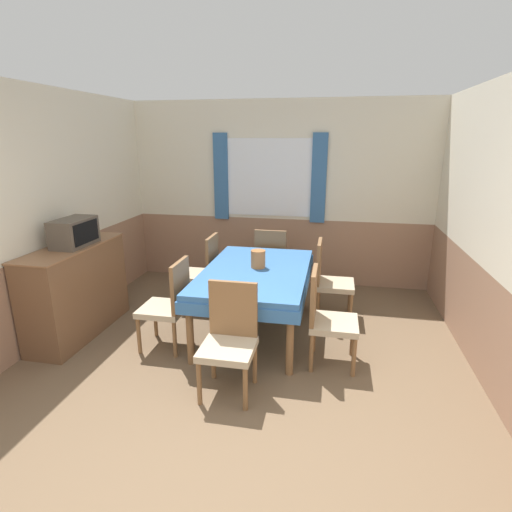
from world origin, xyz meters
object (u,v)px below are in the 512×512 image
object	(u,v)px
dining_table	(256,278)
chair_head_near	(230,337)
chair_right_near	(326,316)
tv	(74,232)
chair_left_far	(203,270)
chair_head_window	(272,260)
vase	(258,259)
chair_left_near	(170,303)
chair_right_far	(329,278)
sideboard	(77,290)

from	to	relation	value
dining_table	chair_head_near	distance (m)	1.11
chair_right_near	chair_head_near	xyz separation A→B (m)	(-0.78, -0.57, 0.00)
chair_head_near	tv	bearing A→B (deg)	-20.99
chair_left_far	chair_right_near	bearing A→B (deg)	-124.20
chair_head_window	vase	xyz separation A→B (m)	(0.01, -1.03, 0.33)
chair_head_window	chair_left_far	size ratio (longest dim) A/B	1.00
chair_head_window	chair_left_far	distance (m)	0.97
chair_head_window	chair_left_near	bearing A→B (deg)	-115.51
chair_head_window	chair_head_near	bearing A→B (deg)	-90.00
chair_head_window	tv	distance (m)	2.47
chair_right_near	chair_right_far	size ratio (longest dim) A/B	1.00
chair_right_far	sideboard	bearing A→B (deg)	-70.36
dining_table	chair_left_near	xyz separation A→B (m)	(-0.78, -0.53, -0.13)
dining_table	chair_right_far	world-z (taller)	chair_right_far
dining_table	sideboard	size ratio (longest dim) A/B	1.34
dining_table	vase	size ratio (longest dim) A/B	9.26
chair_left_far	chair_left_near	xyz separation A→B (m)	(0.00, -1.06, 0.00)
tv	vase	distance (m)	1.95
vase	sideboard	bearing A→B (deg)	-165.37
chair_right_near	tv	world-z (taller)	tv
chair_right_near	tv	xyz separation A→B (m)	(-2.64, 0.14, 0.65)
sideboard	tv	xyz separation A→B (m)	(0.04, 0.03, 0.63)
chair_right_near	chair_left_far	size ratio (longest dim) A/B	1.00
vase	chair_head_near	bearing A→B (deg)	-90.61
vase	chair_right_far	bearing A→B (deg)	30.76
sideboard	vase	size ratio (longest dim) A/B	6.91
chair_right_far	vase	size ratio (longest dim) A/B	4.85
chair_right_far	chair_right_near	bearing A→B (deg)	0.00
chair_right_near	vase	distance (m)	1.03
chair_right_near	chair_head_near	bearing A→B (deg)	-53.64
chair_left_far	sideboard	distance (m)	1.47
chair_right_near	chair_right_far	distance (m)	1.06
chair_right_near	chair_head_window	xyz separation A→B (m)	(-0.78, 1.64, 0.00)
chair_head_window	tv	size ratio (longest dim) A/B	1.88
chair_left_far	chair_right_far	xyz separation A→B (m)	(1.56, 0.00, 0.00)
vase	chair_left_near	bearing A→B (deg)	-142.72
chair_left_far	chair_right_far	size ratio (longest dim) A/B	1.00
dining_table	sideboard	bearing A→B (deg)	-167.37
dining_table	chair_left_far	world-z (taller)	chair_left_far
chair_left_far	vase	distance (m)	0.97
chair_head_window	chair_head_near	size ratio (longest dim) A/B	1.00
chair_right_near	chair_left_near	world-z (taller)	same
chair_left_near	chair_right_near	bearing A→B (deg)	-90.00
chair_left_far	tv	size ratio (longest dim) A/B	1.88
chair_right_far	sideboard	size ratio (longest dim) A/B	0.70
chair_head_near	chair_left_far	bearing A→B (deg)	-64.49
chair_head_window	chair_left_far	bearing A→B (deg)	-143.64
chair_head_near	chair_head_window	bearing A→B (deg)	-90.00
chair_right_far	sideboard	distance (m)	2.84
chair_head_near	sideboard	world-z (taller)	sideboard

